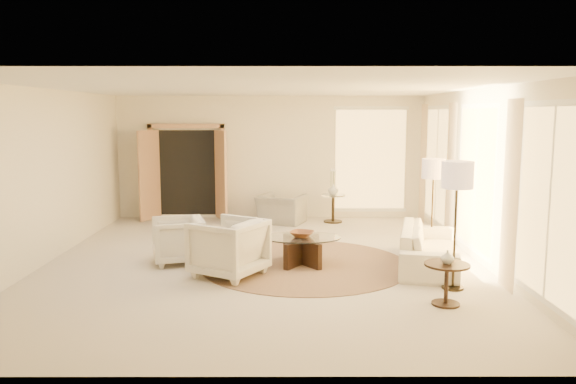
{
  "coord_description": "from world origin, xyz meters",
  "views": [
    {
      "loc": [
        0.38,
        -8.87,
        2.4
      ],
      "look_at": [
        0.4,
        0.4,
        1.1
      ],
      "focal_mm": 35.0,
      "sensor_mm": 36.0,
      "label": 1
    }
  ],
  "objects_px": {
    "armchair_left": "(178,238)",
    "accent_chair": "(281,204)",
    "side_table": "(333,205)",
    "floor_lamp_near": "(434,173)",
    "floor_lamp_far": "(457,181)",
    "coffee_table": "(302,247)",
    "side_vase": "(333,189)",
    "sofa": "(429,247)",
    "end_table": "(447,277)",
    "end_vase": "(447,257)",
    "bowl": "(302,234)",
    "armchair_right": "(228,245)"
  },
  "relations": [
    {
      "from": "armchair_left",
      "to": "accent_chair",
      "type": "height_order",
      "value": "accent_chair"
    },
    {
      "from": "side_table",
      "to": "floor_lamp_near",
      "type": "xyz_separation_m",
      "value": [
        1.49,
        -2.71,
        1.01
      ]
    },
    {
      "from": "accent_chair",
      "to": "floor_lamp_far",
      "type": "relative_size",
      "value": 0.54
    },
    {
      "from": "armchair_left",
      "to": "floor_lamp_near",
      "type": "bearing_deg",
      "value": 83.39
    },
    {
      "from": "floor_lamp_far",
      "to": "coffee_table",
      "type": "bearing_deg",
      "value": 148.55
    },
    {
      "from": "floor_lamp_far",
      "to": "side_vase",
      "type": "distance_m",
      "value": 5.01
    },
    {
      "from": "sofa",
      "to": "armchair_left",
      "type": "relative_size",
      "value": 2.69
    },
    {
      "from": "armchair_left",
      "to": "end_table",
      "type": "relative_size",
      "value": 1.43
    },
    {
      "from": "sofa",
      "to": "end_vase",
      "type": "relative_size",
      "value": 12.67
    },
    {
      "from": "end_vase",
      "to": "side_vase",
      "type": "bearing_deg",
      "value": 100.24
    },
    {
      "from": "armchair_left",
      "to": "end_vase",
      "type": "bearing_deg",
      "value": 45.81
    },
    {
      "from": "coffee_table",
      "to": "floor_lamp_near",
      "type": "height_order",
      "value": "floor_lamp_near"
    },
    {
      "from": "coffee_table",
      "to": "floor_lamp_near",
      "type": "xyz_separation_m",
      "value": [
        2.28,
        0.81,
        1.1
      ]
    },
    {
      "from": "sofa",
      "to": "floor_lamp_far",
      "type": "distance_m",
      "value": 1.65
    },
    {
      "from": "end_vase",
      "to": "side_vase",
      "type": "height_order",
      "value": "side_vase"
    },
    {
      "from": "end_table",
      "to": "floor_lamp_near",
      "type": "bearing_deg",
      "value": 79.45
    },
    {
      "from": "side_table",
      "to": "bowl",
      "type": "bearing_deg",
      "value": -102.57
    },
    {
      "from": "accent_chair",
      "to": "side_table",
      "type": "bearing_deg",
      "value": -153.97
    },
    {
      "from": "floor_lamp_far",
      "to": "end_table",
      "type": "bearing_deg",
      "value": -113.28
    },
    {
      "from": "sofa",
      "to": "floor_lamp_near",
      "type": "height_order",
      "value": "floor_lamp_near"
    },
    {
      "from": "sofa",
      "to": "accent_chair",
      "type": "bearing_deg",
      "value": 47.75
    },
    {
      "from": "accent_chair",
      "to": "bowl",
      "type": "height_order",
      "value": "accent_chair"
    },
    {
      "from": "coffee_table",
      "to": "floor_lamp_near",
      "type": "distance_m",
      "value": 2.66
    },
    {
      "from": "end_table",
      "to": "end_vase",
      "type": "xyz_separation_m",
      "value": [
        0.0,
        0.0,
        0.25
      ]
    },
    {
      "from": "sofa",
      "to": "accent_chair",
      "type": "height_order",
      "value": "accent_chair"
    },
    {
      "from": "floor_lamp_far",
      "to": "side_table",
      "type": "bearing_deg",
      "value": 104.83
    },
    {
      "from": "bowl",
      "to": "accent_chair",
      "type": "bearing_deg",
      "value": 96.02
    },
    {
      "from": "end_table",
      "to": "bowl",
      "type": "relative_size",
      "value": 1.53
    },
    {
      "from": "floor_lamp_near",
      "to": "bowl",
      "type": "distance_m",
      "value": 2.58
    },
    {
      "from": "coffee_table",
      "to": "accent_chair",
      "type": "bearing_deg",
      "value": 96.02
    },
    {
      "from": "side_table",
      "to": "end_vase",
      "type": "relative_size",
      "value": 3.64
    },
    {
      "from": "coffee_table",
      "to": "side_vase",
      "type": "distance_m",
      "value": 3.64
    },
    {
      "from": "accent_chair",
      "to": "side_table",
      "type": "relative_size",
      "value": 1.53
    },
    {
      "from": "end_table",
      "to": "floor_lamp_far",
      "type": "distance_m",
      "value": 1.34
    },
    {
      "from": "accent_chair",
      "to": "sofa",
      "type": "bearing_deg",
      "value": 144.71
    },
    {
      "from": "side_vase",
      "to": "floor_lamp_far",
      "type": "bearing_deg",
      "value": -75.17
    },
    {
      "from": "sofa",
      "to": "floor_lamp_far",
      "type": "xyz_separation_m",
      "value": [
        0.05,
        -1.14,
        1.18
      ]
    },
    {
      "from": "coffee_table",
      "to": "end_table",
      "type": "bearing_deg",
      "value": -47.27
    },
    {
      "from": "accent_chair",
      "to": "end_table",
      "type": "bearing_deg",
      "value": 132.66
    },
    {
      "from": "armchair_right",
      "to": "end_table",
      "type": "bearing_deg",
      "value": 97.09
    },
    {
      "from": "bowl",
      "to": "floor_lamp_near",
      "type": "bearing_deg",
      "value": 19.67
    },
    {
      "from": "armchair_right",
      "to": "end_vase",
      "type": "xyz_separation_m",
      "value": [
        2.88,
        -1.28,
        0.14
      ]
    },
    {
      "from": "accent_chair",
      "to": "end_vase",
      "type": "height_order",
      "value": "accent_chair"
    },
    {
      "from": "floor_lamp_near",
      "to": "armchair_right",
      "type": "bearing_deg",
      "value": -156.87
    },
    {
      "from": "end_vase",
      "to": "armchair_left",
      "type": "bearing_deg",
      "value": 151.61
    },
    {
      "from": "floor_lamp_near",
      "to": "side_table",
      "type": "bearing_deg",
      "value": 118.79
    },
    {
      "from": "bowl",
      "to": "floor_lamp_far",
      "type": "bearing_deg",
      "value": -31.45
    },
    {
      "from": "floor_lamp_near",
      "to": "end_vase",
      "type": "height_order",
      "value": "floor_lamp_near"
    },
    {
      "from": "armchair_left",
      "to": "end_vase",
      "type": "distance_m",
      "value": 4.29
    },
    {
      "from": "armchair_left",
      "to": "accent_chair",
      "type": "relative_size",
      "value": 0.85
    }
  ]
}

